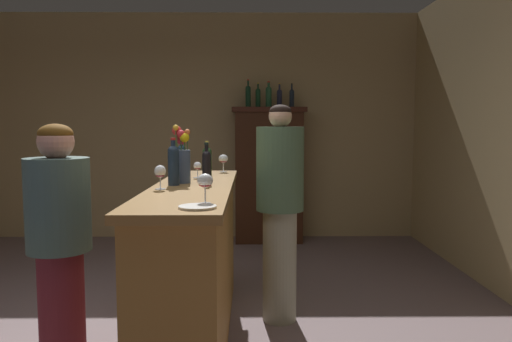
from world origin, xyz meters
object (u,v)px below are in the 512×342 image
at_px(wine_glass_front, 205,182).
at_px(cheese_plate, 197,207).
at_px(wine_glass_mid, 160,173).
at_px(flower_arrangement, 182,156).
at_px(display_cabinet, 269,172).
at_px(wine_glass_spare, 198,167).
at_px(display_bottle_midright, 279,97).
at_px(display_bottle_right, 292,97).
at_px(bar_counter, 194,262).
at_px(wine_bottle_syrah, 182,158).
at_px(wine_glass_rear, 223,159).
at_px(display_bottle_midleft, 258,97).
at_px(display_bottle_left, 248,95).
at_px(wine_bottle_rose, 207,165).
at_px(patron_in_navy, 59,241).
at_px(display_bottle_center, 269,96).
at_px(bartender, 280,204).
at_px(wine_bottle_pinot, 207,160).

distance_m(wine_glass_front, cheese_plate, 0.18).
distance_m(wine_glass_mid, flower_arrangement, 0.38).
bearing_deg(wine_glass_front, display_cabinet, 82.86).
xyz_separation_m(wine_glass_spare, display_bottle_midright, (0.77, 2.44, 0.68)).
bearing_deg(display_bottle_right, bar_counter, -107.35).
xyz_separation_m(wine_bottle_syrah, cheese_plate, (0.32, -1.70, -0.13)).
distance_m(wine_glass_rear, display_bottle_midleft, 2.08).
distance_m(wine_glass_front, display_bottle_midleft, 3.78).
bearing_deg(display_bottle_left, wine_glass_spare, -98.82).
bearing_deg(cheese_plate, wine_bottle_rose, 92.59).
height_order(display_cabinet, wine_bottle_syrah, display_cabinet).
xyz_separation_m(display_bottle_midright, patron_in_navy, (-1.47, -3.43, -1.03)).
distance_m(wine_bottle_rose, display_bottle_center, 2.95).
bearing_deg(display_bottle_center, wine_glass_rear, -103.44).
distance_m(display_cabinet, wine_glass_front, 3.75).
distance_m(display_bottle_left, display_bottle_right, 0.55).
relative_size(display_cabinet, cheese_plate, 9.05).
distance_m(display_bottle_midleft, display_bottle_midright, 0.27).
bearing_deg(wine_glass_front, display_bottle_midleft, 84.98).
xyz_separation_m(bar_counter, display_cabinet, (0.62, 2.92, 0.35)).
bearing_deg(cheese_plate, bartender, 68.93).
relative_size(wine_glass_rear, display_bottle_center, 0.48).
distance_m(wine_bottle_pinot, display_bottle_center, 2.38).
bearing_deg(wine_bottle_syrah, display_bottle_left, 75.83).
xyz_separation_m(display_bottle_left, display_bottle_center, (0.26, 0.00, -0.00)).
xyz_separation_m(display_cabinet, wine_bottle_syrah, (-0.81, -2.15, 0.32)).
bearing_deg(bar_counter, wine_glass_front, -78.56).
distance_m(bar_counter, wine_glass_spare, 0.78).
distance_m(cheese_plate, patron_in_navy, 0.99).
xyz_separation_m(wine_bottle_pinot, wine_glass_spare, (-0.05, -0.23, -0.04)).
bearing_deg(cheese_plate, display_cabinet, 82.74).
bearing_deg(cheese_plate, wine_glass_rear, 89.38).
relative_size(wine_glass_mid, display_bottle_right, 0.52).
relative_size(wine_bottle_rose, wine_glass_mid, 1.87).
bearing_deg(wine_glass_front, display_bottle_center, 82.93).
relative_size(bar_counter, wine_bottle_rose, 7.68).
distance_m(display_bottle_midright, patron_in_navy, 3.87).
height_order(wine_bottle_rose, display_bottle_left, display_bottle_left).
bearing_deg(flower_arrangement, wine_glass_front, -74.96).
xyz_separation_m(cheese_plate, display_bottle_right, (0.78, 3.85, 0.76)).
relative_size(display_bottle_left, patron_in_navy, 0.23).
xyz_separation_m(cheese_plate, bartender, (0.48, 1.25, -0.19)).
relative_size(wine_glass_mid, flower_arrangement, 0.38).
xyz_separation_m(wine_bottle_rose, wine_glass_front, (0.07, -0.88, -0.02)).
distance_m(display_bottle_left, bartender, 2.79).
bearing_deg(wine_glass_mid, wine_bottle_rose, 47.74).
relative_size(wine_glass_mid, bartender, 0.09).
relative_size(display_bottle_center, display_bottle_midright, 1.07).
bearing_deg(bar_counter, cheese_plate, -81.76).
bearing_deg(flower_arrangement, display_bottle_right, 70.02).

